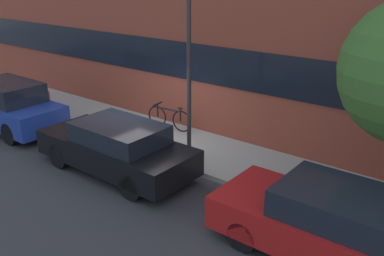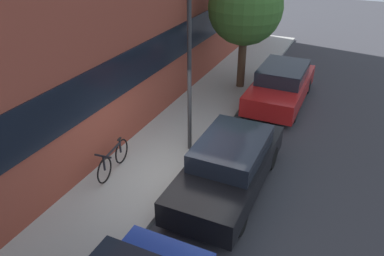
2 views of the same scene
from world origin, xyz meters
TOP-DOWN VIEW (x-y plane):
  - ground_plane at (0.00, 0.00)m, footprint 56.00×56.00m
  - sidewalk_strip at (0.00, 1.15)m, footprint 28.00×2.31m
  - parked_car_black at (0.32, -1.05)m, footprint 4.21×1.67m
  - parked_car_red at (5.78, -1.05)m, footprint 4.13×1.72m
  - bicycle at (-0.44, 1.78)m, footprint 1.56×0.44m
  - street_tree at (6.32, 0.62)m, footprint 2.66×2.66m
  - lamp_post at (1.38, 0.49)m, footprint 0.32×0.32m

SIDE VIEW (x-z plane):
  - ground_plane at x=0.00m, z-range 0.00..0.00m
  - sidewalk_strip at x=0.00m, z-range 0.00..0.13m
  - bicycle at x=-0.44m, z-range 0.13..0.89m
  - parked_car_black at x=0.32m, z-range 0.01..1.32m
  - parked_car_red at x=5.78m, z-range 0.00..1.33m
  - lamp_post at x=1.38m, z-range 0.66..5.02m
  - street_tree at x=6.32m, z-range 0.93..5.25m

